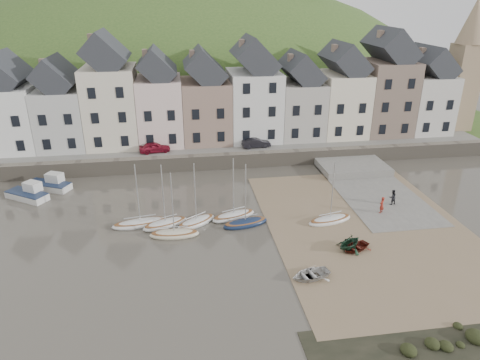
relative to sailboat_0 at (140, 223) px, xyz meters
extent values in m
plane|color=#494339|center=(9.70, -3.64, -0.26)|extent=(160.00, 160.00, 0.00)
cube|color=#345020|center=(9.70, 28.36, 0.49)|extent=(90.00, 30.00, 1.50)
cube|color=slate|center=(9.70, 16.86, 1.29)|extent=(70.00, 7.00, 0.10)
cube|color=slate|center=(9.70, 13.36, 0.64)|extent=(70.00, 1.20, 1.80)
cube|color=#7F6A4D|center=(20.70, -3.64, -0.23)|extent=(18.00, 26.00, 0.06)
cube|color=slate|center=(24.70, 4.36, -0.20)|extent=(8.00, 18.00, 0.12)
ellipsoid|color=#345020|center=(4.70, 56.36, -18.26)|extent=(134.40, 84.00, 84.00)
cylinder|color=#382619|center=(-12.30, 44.36, 17.74)|extent=(0.50, 0.50, 3.00)
cylinder|color=#382619|center=(1.70, 48.36, 17.74)|extent=(0.50, 0.50, 3.00)
cylinder|color=#382619|center=(15.70, 46.36, 17.74)|extent=(0.50, 0.50, 3.00)
cylinder|color=#382619|center=(27.70, 45.36, 17.74)|extent=(0.50, 0.50, 3.00)
cube|color=white|center=(-16.30, 20.36, 5.24)|extent=(6.00, 8.00, 8.00)
cube|color=#B7B7B2|center=(-10.35, 20.36, 4.99)|extent=(5.80, 8.00, 7.50)
cube|color=gray|center=(-11.80, 20.36, 11.66)|extent=(0.60, 0.90, 1.40)
cube|color=beige|center=(-4.20, 20.36, 6.24)|extent=(6.40, 8.00, 10.00)
cube|color=gray|center=(-5.80, 20.36, 14.47)|extent=(0.60, 0.90, 1.40)
cube|color=beige|center=(1.85, 20.36, 5.49)|extent=(5.60, 8.00, 8.50)
cube|color=gray|center=(0.45, 20.36, 12.56)|extent=(0.60, 0.90, 1.40)
cube|color=#8C7061|center=(7.80, 20.36, 5.24)|extent=(6.20, 8.00, 8.00)
cube|color=gray|center=(6.25, 20.36, 12.37)|extent=(0.60, 0.90, 1.40)
cube|color=silver|center=(14.25, 20.36, 5.74)|extent=(6.60, 8.00, 9.00)
cube|color=gray|center=(12.60, 20.36, 13.57)|extent=(0.60, 0.90, 1.40)
cube|color=#ACA79D|center=(20.50, 20.36, 4.99)|extent=(5.80, 8.00, 7.50)
cube|color=gray|center=(19.05, 20.36, 11.66)|extent=(0.60, 0.90, 1.40)
cube|color=beige|center=(26.45, 20.36, 5.49)|extent=(6.00, 8.00, 8.50)
cube|color=gray|center=(24.95, 20.36, 12.76)|extent=(0.60, 0.90, 1.40)
cube|color=#776356|center=(32.70, 20.36, 6.24)|extent=(6.40, 8.00, 10.00)
cube|color=gray|center=(31.10, 20.36, 14.47)|extent=(0.60, 0.90, 1.40)
cube|color=beige|center=(38.85, 20.36, 5.24)|extent=(5.80, 8.00, 8.00)
cube|color=gray|center=(37.40, 20.36, 12.16)|extent=(0.60, 0.90, 1.40)
cube|color=#997F60|center=(44.25, 20.36, 7.24)|extent=(3.50, 3.50, 12.00)
cone|color=#997F60|center=(44.25, 20.36, 16.24)|extent=(4.00, 4.00, 6.00)
ellipsoid|color=silver|center=(0.00, 0.00, -0.06)|extent=(5.40, 2.29, 0.84)
ellipsoid|color=brown|center=(0.00, 0.00, 0.16)|extent=(4.97, 2.09, 0.20)
cylinder|color=#B2B5B7|center=(0.00, 0.00, 3.04)|extent=(0.10, 0.10, 5.60)
cylinder|color=#B2B5B7|center=(0.00, 0.00, 0.69)|extent=(2.86, 0.52, 0.08)
ellipsoid|color=silver|center=(2.29, -0.45, -0.06)|extent=(4.56, 3.02, 0.84)
ellipsoid|color=brown|center=(2.29, -0.45, 0.16)|extent=(4.19, 2.76, 0.20)
cylinder|color=#B2B5B7|center=(2.29, -0.45, 3.04)|extent=(0.10, 0.10, 5.60)
cylinder|color=#B2B5B7|center=(2.29, -0.45, 0.69)|extent=(2.23, 0.97, 0.08)
ellipsoid|color=beige|center=(3.10, -2.42, -0.06)|extent=(4.47, 1.70, 0.84)
ellipsoid|color=brown|center=(3.10, -2.42, 0.16)|extent=(4.11, 1.55, 0.20)
cylinder|color=#B2B5B7|center=(3.10, -2.42, 3.04)|extent=(0.10, 0.10, 5.60)
cylinder|color=#B2B5B7|center=(3.10, -2.42, 0.69)|extent=(2.42, 0.19, 0.08)
ellipsoid|color=silver|center=(5.15, -0.52, -0.06)|extent=(4.24, 3.47, 0.84)
ellipsoid|color=brown|center=(5.15, -0.52, 0.16)|extent=(3.89, 3.18, 0.20)
cylinder|color=#B2B5B7|center=(5.15, -0.52, 3.04)|extent=(0.10, 0.10, 5.60)
cylinder|color=#B2B5B7|center=(5.15, -0.52, 0.69)|extent=(1.92, 1.28, 0.08)
ellipsoid|color=silver|center=(8.75, 0.19, -0.06)|extent=(4.69, 2.90, 0.84)
ellipsoid|color=brown|center=(8.75, 0.19, 0.16)|extent=(4.31, 2.65, 0.20)
cylinder|color=#B2B5B7|center=(8.75, 0.19, 3.04)|extent=(0.10, 0.10, 5.60)
cylinder|color=#B2B5B7|center=(8.75, 0.19, 0.69)|extent=(2.33, 0.89, 0.08)
ellipsoid|color=#14223F|center=(9.65, -1.38, -0.06)|extent=(4.59, 2.46, 0.84)
ellipsoid|color=brown|center=(9.65, -1.38, 0.16)|extent=(4.22, 2.25, 0.20)
cylinder|color=#B2B5B7|center=(9.65, -1.38, 3.04)|extent=(0.10, 0.10, 5.60)
cylinder|color=#B2B5B7|center=(9.65, -1.38, 0.69)|extent=(2.35, 0.63, 0.08)
ellipsoid|color=silver|center=(17.61, -1.97, -0.06)|extent=(4.74, 2.51, 0.84)
ellipsoid|color=brown|center=(17.61, -1.97, 0.16)|extent=(4.35, 2.29, 0.20)
cylinder|color=#B2B5B7|center=(17.61, -1.97, 3.04)|extent=(0.10, 0.10, 5.60)
cylinder|color=#B2B5B7|center=(17.61, -1.97, 0.69)|extent=(2.43, 0.65, 0.08)
cube|color=silver|center=(-12.10, 7.60, 0.09)|extent=(4.85, 4.00, 0.70)
cube|color=#14223F|center=(-12.10, 7.60, 0.46)|extent=(4.80, 3.99, 0.08)
cube|color=silver|center=(-11.51, 7.99, 0.94)|extent=(2.03, 1.91, 1.00)
cube|color=silver|center=(-10.47, 9.89, 0.09)|extent=(5.12, 3.61, 0.70)
cube|color=#14223F|center=(-10.47, 9.89, 0.46)|extent=(5.05, 3.61, 0.08)
cube|color=silver|center=(-9.81, 10.20, 0.94)|extent=(2.05, 1.81, 1.00)
imported|color=beige|center=(13.20, -10.22, 0.12)|extent=(3.51, 2.86, 0.64)
imported|color=#15301F|center=(17.57, -6.87, 0.47)|extent=(3.33, 3.23, 1.34)
imported|color=maroon|center=(18.09, -6.98, 0.07)|extent=(3.20, 2.85, 0.55)
imported|color=maroon|center=(23.13, -1.04, 0.70)|extent=(0.73, 0.68, 1.67)
imported|color=black|center=(25.02, 0.55, 0.65)|extent=(0.87, 0.74, 1.59)
imported|color=maroon|center=(0.97, 15.86, 1.99)|extent=(3.96, 2.02, 1.29)
imported|color=black|center=(13.82, 15.86, 1.94)|extent=(3.75, 1.57, 1.21)
cube|color=black|center=(17.70, -18.64, -0.23)|extent=(14.00, 6.00, 0.05)
ellipsoid|color=black|center=(21.50, -17.89, -0.02)|extent=(1.20, 1.31, 0.78)
ellipsoid|color=black|center=(16.84, -18.26, -0.06)|extent=(0.99, 1.08, 0.64)
ellipsoid|color=black|center=(18.55, -17.97, -0.08)|extent=(0.92, 1.01, 0.60)
ellipsoid|color=black|center=(19.28, -18.27, -0.09)|extent=(0.84, 0.92, 0.55)
ellipsoid|color=black|center=(20.26, -18.24, -0.15)|extent=(0.52, 0.58, 0.34)
ellipsoid|color=black|center=(21.08, -16.72, -0.14)|extent=(0.60, 0.66, 0.39)
camera|label=1|loc=(3.91, -36.48, 19.60)|focal=32.60mm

